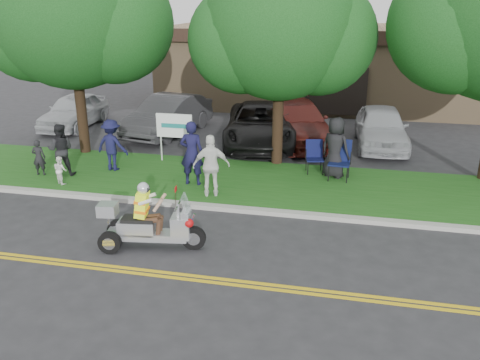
% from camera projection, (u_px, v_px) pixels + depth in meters
% --- Properties ---
extents(ground, '(120.00, 120.00, 0.00)m').
position_uv_depth(ground, '(203.00, 266.00, 10.77)').
color(ground, '#28282B').
rests_on(ground, ground).
extents(centerline_near, '(60.00, 0.10, 0.01)m').
position_uv_depth(centerline_near, '(194.00, 280.00, 10.23)').
color(centerline_near, gold).
rests_on(centerline_near, ground).
extents(centerline_far, '(60.00, 0.10, 0.01)m').
position_uv_depth(centerline_far, '(197.00, 276.00, 10.38)').
color(centerline_far, gold).
rests_on(centerline_far, ground).
extents(curb, '(60.00, 0.25, 0.12)m').
position_uv_depth(curb, '(235.00, 209.00, 13.55)').
color(curb, '#A8A89E').
rests_on(curb, ground).
extents(grass_verge, '(60.00, 4.00, 0.10)m').
position_uv_depth(grass_verge, '(251.00, 182.00, 15.53)').
color(grass_verge, '#1A5015').
rests_on(grass_verge, ground).
extents(commercial_building, '(18.00, 8.20, 4.00)m').
position_uv_depth(commercial_building, '(338.00, 65.00, 27.13)').
color(commercial_building, '#9E7F5B').
rests_on(commercial_building, ground).
extents(tree_left, '(6.62, 5.40, 7.78)m').
position_uv_depth(tree_left, '(73.00, 15.00, 16.91)').
color(tree_left, '#332114').
rests_on(tree_left, ground).
extents(tree_mid, '(5.88, 4.80, 7.05)m').
position_uv_depth(tree_mid, '(282.00, 30.00, 15.81)').
color(tree_mid, '#332114').
rests_on(tree_mid, ground).
extents(business_sign, '(1.25, 0.06, 1.75)m').
position_uv_depth(business_sign, '(174.00, 128.00, 17.00)').
color(business_sign, silver).
rests_on(business_sign, ground).
extents(trike_scooter, '(2.42, 0.91, 1.58)m').
position_uv_depth(trike_scooter, '(147.00, 225.00, 11.41)').
color(trike_scooter, black).
rests_on(trike_scooter, ground).
extents(lawn_chair_a, '(0.65, 0.67, 1.03)m').
position_uv_depth(lawn_chair_a, '(314.00, 154.00, 16.16)').
color(lawn_chair_a, black).
rests_on(lawn_chair_a, grass_verge).
extents(lawn_chair_b, '(0.68, 0.71, 1.20)m').
position_uv_depth(lawn_chair_b, '(340.00, 157.00, 15.52)').
color(lawn_chair_b, black).
rests_on(lawn_chair_b, grass_verge).
extents(spectator_adult_left, '(0.73, 0.50, 1.93)m').
position_uv_depth(spectator_adult_left, '(192.00, 153.00, 14.94)').
color(spectator_adult_left, '#151438').
rests_on(spectator_adult_left, grass_verge).
extents(spectator_adult_mid, '(0.94, 0.83, 1.64)m').
position_uv_depth(spectator_adult_mid, '(61.00, 150.00, 15.78)').
color(spectator_adult_mid, black).
rests_on(spectator_adult_mid, grass_verge).
extents(spectator_adult_right, '(1.11, 0.70, 1.76)m').
position_uv_depth(spectator_adult_right, '(211.00, 166.00, 14.09)').
color(spectator_adult_right, white).
rests_on(spectator_adult_right, grass_verge).
extents(spectator_chair_a, '(1.14, 0.74, 1.66)m').
position_uv_depth(spectator_chair_a, '(112.00, 145.00, 16.26)').
color(spectator_chair_a, '#14153A').
rests_on(spectator_chair_a, grass_verge).
extents(spectator_chair_b, '(1.09, 0.95, 1.89)m').
position_uv_depth(spectator_chair_b, '(335.00, 148.00, 15.57)').
color(spectator_chair_b, black).
rests_on(spectator_chair_b, grass_verge).
extents(child_left, '(0.46, 0.35, 1.14)m').
position_uv_depth(child_left, '(39.00, 157.00, 15.87)').
color(child_left, black).
rests_on(child_left, grass_verge).
extents(child_right, '(0.52, 0.49, 0.85)m').
position_uv_depth(child_right, '(60.00, 170.00, 15.15)').
color(child_right, white).
rests_on(child_right, grass_verge).
extents(parked_car_far_left, '(1.95, 4.38, 1.46)m').
position_uv_depth(parked_car_far_left, '(74.00, 111.00, 22.19)').
color(parked_car_far_left, '#ADB0B5').
rests_on(parked_car_far_left, ground).
extents(parked_car_left, '(2.59, 5.08, 1.60)m').
position_uv_depth(parked_car_left, '(168.00, 115.00, 21.01)').
color(parked_car_left, '#313134').
rests_on(parked_car_left, ground).
extents(parked_car_mid, '(3.44, 5.95, 1.56)m').
position_uv_depth(parked_car_mid, '(260.00, 125.00, 19.53)').
color(parked_car_mid, black).
rests_on(parked_car_mid, ground).
extents(parked_car_right, '(3.66, 5.79, 1.56)m').
position_uv_depth(parked_car_right, '(297.00, 122.00, 19.95)').
color(parked_car_right, '#531813').
rests_on(parked_car_right, ground).
extents(parked_car_far_right, '(2.06, 4.63, 1.55)m').
position_uv_depth(parked_car_far_right, '(381.00, 127.00, 19.20)').
color(parked_car_far_right, '#AEB0B5').
rests_on(parked_car_far_right, ground).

